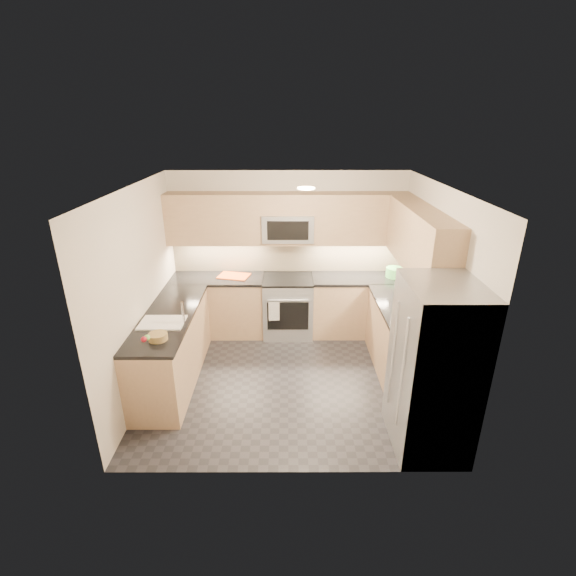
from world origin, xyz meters
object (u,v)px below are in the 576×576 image
object	(u,v)px
refrigerator	(434,368)
fruit_basket	(158,337)
gas_range	(288,307)
cutting_board	(234,276)
utensil_bowl	(394,272)
microwave	(288,227)

from	to	relation	value
refrigerator	fruit_basket	size ratio (longest dim) A/B	8.61
gas_range	cutting_board	size ratio (longest dim) A/B	1.98
utensil_bowl	cutting_board	xyz separation A→B (m)	(-2.47, 0.03, -0.07)
gas_range	utensil_bowl	xyz separation A→B (m)	(1.64, 0.04, 0.56)
gas_range	refrigerator	xyz separation A→B (m)	(1.45, -2.43, 0.45)
fruit_basket	cutting_board	bearing A→B (deg)	73.18
microwave	fruit_basket	size ratio (longest dim) A/B	3.63
microwave	gas_range	bearing A→B (deg)	-90.00
microwave	cutting_board	world-z (taller)	microwave
microwave	utensil_bowl	size ratio (longest dim) A/B	2.93
fruit_basket	utensil_bowl	bearing A→B (deg)	32.50
gas_range	microwave	size ratio (longest dim) A/B	1.20
utensil_bowl	fruit_basket	distance (m)	3.64
microwave	utensil_bowl	bearing A→B (deg)	-3.04
gas_range	fruit_basket	size ratio (longest dim) A/B	4.35
cutting_board	gas_range	bearing A→B (deg)	-4.46
gas_range	microwave	xyz separation A→B (m)	(0.00, 0.12, 1.24)
utensil_bowl	fruit_basket	size ratio (longest dim) A/B	1.24
gas_range	cutting_board	bearing A→B (deg)	175.54
microwave	utensil_bowl	distance (m)	1.78
refrigerator	cutting_board	distance (m)	3.38
microwave	cutting_board	size ratio (longest dim) A/B	1.65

